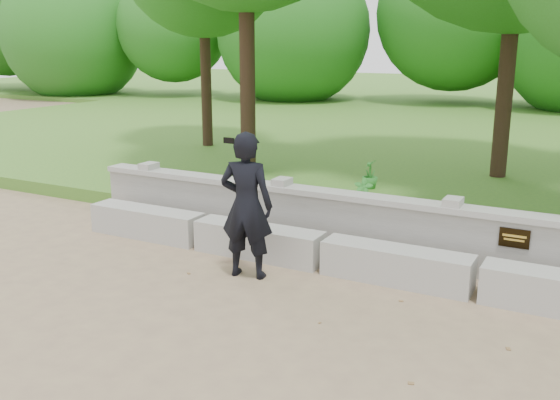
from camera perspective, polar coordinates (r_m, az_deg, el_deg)
The scene contains 6 objects.
ground at distance 6.20m, azimuth 13.96°, elevation -14.71°, with size 80.00×80.00×0.00m, color #957F5B.
concrete_bench at distance 7.80m, azimuth 17.60°, elevation -6.91°, with size 11.90×0.45×0.45m.
parapet_wall at distance 8.38m, azimuth 18.65°, elevation -3.78°, with size 12.50×0.35×0.90m.
man_main at distance 7.88m, azimuth -3.08°, elevation -0.51°, with size 0.76×0.69×1.89m.
shrub_a at distance 10.07m, azimuth 7.62°, elevation 0.31°, with size 0.30×0.21×0.58m, color #2D7E2A.
shrub_d at distance 11.87m, azimuth 8.23°, elevation 2.36°, with size 0.30×0.27×0.54m, color #2D7E2A.
Camera 1 is at (1.20, -5.30, 2.97)m, focal length 40.00 mm.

